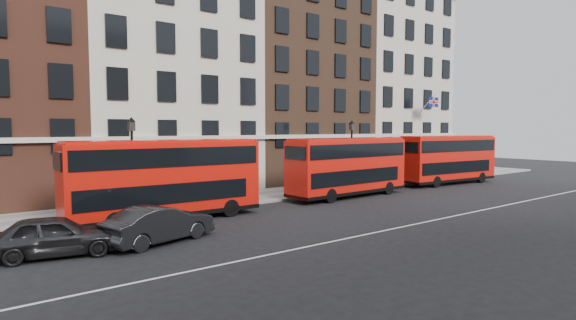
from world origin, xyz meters
TOP-DOWN VIEW (x-y plane):
  - ground at (0.00, 0.00)m, footprint 120.00×120.00m
  - pavement at (0.00, 10.50)m, footprint 80.00×5.00m
  - kerb at (0.00, 8.00)m, footprint 80.00×0.30m
  - road_centre_line at (0.00, -2.00)m, footprint 70.00×0.12m
  - building_terrace at (-0.31, 17.88)m, footprint 64.00×11.95m
  - bus_b at (-4.43, 6.59)m, footprint 10.20×2.73m
  - bus_c at (9.08, 6.59)m, footprint 10.03×2.79m
  - bus_d at (21.37, 6.59)m, footprint 10.23×3.26m
  - car_rear at (-10.37, 2.78)m, footprint 4.97×2.86m
  - car_front at (-6.40, 2.37)m, footprint 5.10×2.92m
  - lamp_post_left at (-5.42, 8.64)m, footprint 0.44×0.44m
  - lamp_post_right at (11.52, 8.63)m, footprint 0.44×0.44m
  - traffic_light at (21.81, 8.46)m, footprint 0.25×0.45m
  - iron_railings at (0.00, 12.70)m, footprint 6.60×0.06m

SIDE VIEW (x-z plane):
  - ground at x=0.00m, z-range 0.00..0.00m
  - road_centre_line at x=0.00m, z-range 0.00..0.01m
  - pavement at x=0.00m, z-range 0.00..0.15m
  - kerb at x=0.00m, z-range 0.00..0.16m
  - iron_railings at x=0.00m, z-range 0.15..1.15m
  - car_rear at x=-10.37m, z-range 0.00..1.59m
  - car_front at x=-6.40m, z-range 0.00..1.59m
  - bus_c at x=9.08m, z-range 0.15..4.33m
  - bus_d at x=21.37m, z-range 0.15..4.38m
  - bus_b at x=-4.43m, z-range 0.15..4.41m
  - traffic_light at x=21.81m, z-range 0.81..4.08m
  - lamp_post_left at x=-5.42m, z-range 0.42..5.74m
  - lamp_post_right at x=11.52m, z-range 0.42..5.74m
  - building_terrace at x=-0.31m, z-range -0.76..21.24m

